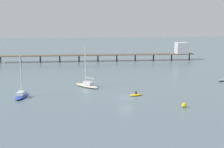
{
  "coord_description": "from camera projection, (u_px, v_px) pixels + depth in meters",
  "views": [
    {
      "loc": [
        -11.61,
        -62.68,
        15.78
      ],
      "look_at": [
        0.0,
        19.69,
        1.5
      ],
      "focal_mm": 52.95,
      "sensor_mm": 36.0,
      "label": 1
    }
  ],
  "objects": [
    {
      "name": "mooring_buoy_outer",
      "position": [
        184.0,
        105.0,
        58.5
      ],
      "size": [
        0.87,
        0.87,
        0.87
      ],
      "primitive_type": "sphere",
      "color": "yellow",
      "rests_on": "ground_plane"
    },
    {
      "name": "sailboat_cream",
      "position": [
        87.0,
        84.0,
        75.56
      ],
      "size": [
        5.91,
        6.86,
        9.6
      ],
      "color": "beige",
      "rests_on": "ground_plane"
    },
    {
      "name": "pier",
      "position": [
        136.0,
        52.0,
        121.37
      ],
      "size": [
        70.97,
        5.69,
        6.58
      ],
      "color": "brown",
      "rests_on": "ground_plane"
    },
    {
      "name": "ground_plane",
      "position": [
        126.0,
        98.0,
        65.44
      ],
      "size": [
        400.0,
        400.0,
        0.0
      ],
      "primitive_type": "plane",
      "color": "slate"
    },
    {
      "name": "dinghy_yellow",
      "position": [
        136.0,
        95.0,
        67.46
      ],
      "size": [
        3.03,
        1.94,
        1.14
      ],
      "color": "yellow",
      "rests_on": "ground_plane"
    },
    {
      "name": "sailboat_blue",
      "position": [
        21.0,
        95.0,
        65.91
      ],
      "size": [
        2.73,
        6.67,
        8.45
      ],
      "color": "#2D4CB7",
      "rests_on": "ground_plane"
    }
  ]
}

